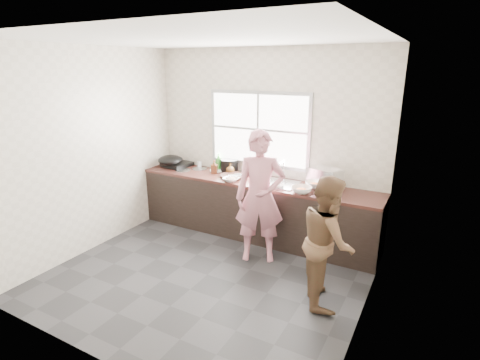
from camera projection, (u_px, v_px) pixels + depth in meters
The scene contains 30 objects.
floor at pixel (207, 275), 4.56m from camera, with size 3.60×3.20×0.01m, color #29292C.
ceiling at pixel (200, 38), 3.77m from camera, with size 3.60×3.20×0.01m, color silver.
wall_back at pixel (265, 143), 5.51m from camera, with size 3.60×0.01×2.70m, color beige.
wall_left at pixel (92, 151), 4.99m from camera, with size 0.01×3.20×2.70m, color beige.
wall_right at pixel (373, 193), 3.34m from camera, with size 0.01×3.20×2.70m, color beige.
wall_front at pixel (85, 217), 2.82m from camera, with size 3.60×0.01×2.70m, color beige.
cabinet at pixel (255, 209), 5.52m from camera, with size 3.60×0.62×0.82m, color black.
countertop at pixel (255, 182), 5.40m from camera, with size 3.60×0.64×0.04m, color #3B1D18.
sink at pixel (278, 183), 5.23m from camera, with size 0.55×0.45×0.02m, color silver.
faucet at pixel (283, 170), 5.35m from camera, with size 0.02×0.02×0.30m, color silver.
window_frame at pixel (259, 129), 5.49m from camera, with size 1.60×0.05×1.10m, color #9EA0A5.
window_glazing at pixel (258, 129), 5.47m from camera, with size 1.50×0.01×1.00m, color white.
woman at pixel (260, 201), 4.73m from camera, with size 0.58×0.38×1.60m, color #D07D8E.
person_side at pixel (327, 241), 3.88m from camera, with size 0.68×0.53×1.40m, color brown.
cutting_board at pixel (233, 176), 5.53m from camera, with size 0.39×0.39×0.04m, color black.
cleaver at pixel (235, 175), 5.49m from camera, with size 0.21×0.11×0.01m, color silver.
bowl_mince at pixel (231, 179), 5.34m from camera, with size 0.22×0.22×0.06m, color silver.
bowl_crabs at pixel (302, 190), 4.85m from camera, with size 0.21×0.21×0.07m, color white.
bowl_held at pixel (278, 186), 5.04m from camera, with size 0.21×0.21×0.07m, color white.
black_pot at pixel (229, 165), 5.81m from camera, with size 0.27×0.27×0.19m, color black.
plate_food at pixel (218, 170), 5.87m from camera, with size 0.24×0.24×0.02m, color silver.
bottle_green at pixel (219, 161), 5.89m from camera, with size 0.11×0.11×0.28m, color #30852B.
bottle_brown_tall at pixel (214, 167), 5.72m from camera, with size 0.08×0.08×0.18m, color #4E2613.
bottle_brown_short at pixel (230, 169), 5.70m from camera, with size 0.12×0.12×0.15m, color #513314.
glass_jar at pixel (200, 164), 6.08m from camera, with size 0.07×0.07×0.10m, color white.
burner at pixel (177, 164), 6.16m from camera, with size 0.40×0.40×0.06m, color black.
wok at pixel (170, 160), 5.99m from camera, with size 0.39×0.39×0.15m, color black.
dish_rack at pixel (324, 179), 4.92m from camera, with size 0.40×0.28×0.30m, color white.
pot_lid_left at pixel (183, 170), 5.89m from camera, with size 0.25×0.25×0.01m, color #ABADB1.
pot_lid_right at pixel (200, 169), 5.97m from camera, with size 0.23×0.23×0.01m, color #AEAFB5.
Camera 1 is at (2.28, -3.34, 2.44)m, focal length 28.00 mm.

